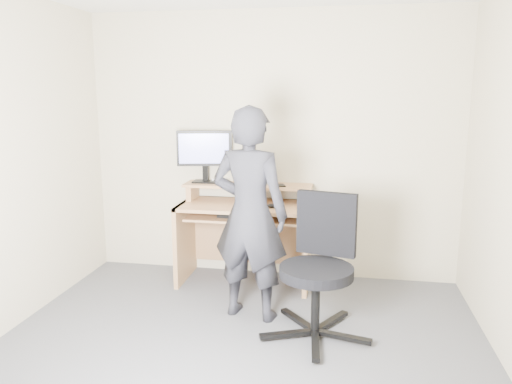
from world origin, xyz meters
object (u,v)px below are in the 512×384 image
(monitor, at_px, (204,152))
(office_chair, at_px, (320,261))
(person, at_px, (250,214))
(desk, at_px, (247,223))

(monitor, distance_m, office_chair, 1.69)
(office_chair, bearing_deg, monitor, 151.18)
(office_chair, bearing_deg, person, 174.23)
(person, bearing_deg, monitor, -43.83)
(person, bearing_deg, office_chair, 171.92)
(office_chair, relative_size, person, 0.61)
(desk, bearing_deg, office_chair, -52.90)
(monitor, relative_size, person, 0.31)
(desk, relative_size, person, 0.72)
(desk, bearing_deg, person, -77.02)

